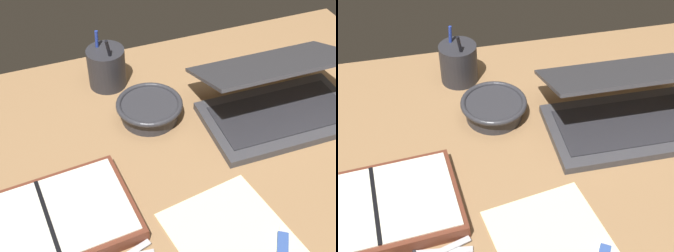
% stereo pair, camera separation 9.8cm
% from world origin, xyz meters
% --- Properties ---
extents(desk_top, '(1.40, 1.00, 0.02)m').
position_xyz_m(desk_top, '(0.00, 0.00, 0.01)').
color(desk_top, '#936D47').
rests_on(desk_top, ground).
extents(laptop, '(0.36, 0.27, 0.16)m').
position_xyz_m(laptop, '(0.29, 0.11, 0.07)').
color(laptop, '#38383D').
rests_on(laptop, desk_top).
extents(bowl, '(0.15, 0.15, 0.05)m').
position_xyz_m(bowl, '(0.01, 0.20, 0.05)').
color(bowl, '#2D2D33').
rests_on(bowl, desk_top).
extents(pen_cup, '(0.09, 0.09, 0.15)m').
position_xyz_m(pen_cup, '(-0.05, 0.36, 0.07)').
color(pen_cup, '#28282D').
rests_on(pen_cup, desk_top).
extents(planner, '(0.33, 0.23, 0.03)m').
position_xyz_m(planner, '(-0.27, -0.03, 0.04)').
color(planner, brown).
rests_on(planner, desk_top).
extents(paper_sheet_front, '(0.24, 0.30, 0.00)m').
position_xyz_m(paper_sheet_front, '(0.05, -0.19, 0.02)').
color(paper_sheet_front, '#F4EFB2').
rests_on(paper_sheet_front, desk_top).
extents(usb_drive, '(0.05, 0.07, 0.01)m').
position_xyz_m(usb_drive, '(0.12, -0.22, 0.02)').
color(usb_drive, '#33519E').
rests_on(usb_drive, desk_top).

